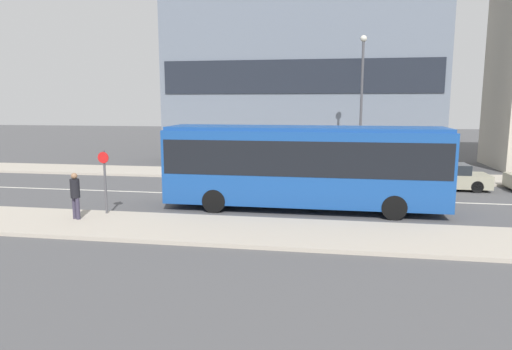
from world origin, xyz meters
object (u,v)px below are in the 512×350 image
at_px(street_lamp, 362,94).
at_px(city_bus, 303,162).
at_px(pedestrian_near_stop, 75,193).
at_px(bus_stop_sign, 105,177).
at_px(parked_car_0, 446,177).

bearing_deg(street_lamp, city_bus, -109.53).
bearing_deg(pedestrian_near_stop, bus_stop_sign, -99.73).
distance_m(parked_car_0, bus_stop_sign, 16.79).
bearing_deg(city_bus, bus_stop_sign, -161.07).
bearing_deg(parked_car_0, pedestrian_near_stop, -148.62).
distance_m(city_bus, street_lamp, 8.57).
bearing_deg(bus_stop_sign, parked_car_0, 29.67).
distance_m(pedestrian_near_stop, bus_stop_sign, 1.30).
bearing_deg(city_bus, pedestrian_near_stop, -156.37).
bearing_deg(pedestrian_near_stop, parked_car_0, -124.19).
relative_size(city_bus, parked_car_0, 2.84).
distance_m(parked_car_0, street_lamp, 6.35).
distance_m(bus_stop_sign, street_lamp, 14.78).
bearing_deg(city_bus, street_lamp, 70.84).
bearing_deg(parked_car_0, street_lamp, 156.98).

